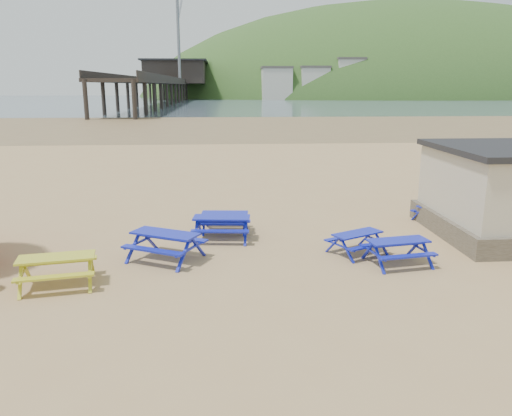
{
  "coord_description": "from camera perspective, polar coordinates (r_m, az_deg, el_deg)",
  "views": [
    {
      "loc": [
        -0.72,
        -15.36,
        5.15
      ],
      "look_at": [
        0.41,
        1.5,
        1.0
      ],
      "focal_mm": 35.0,
      "sensor_mm": 36.0,
      "label": 1
    }
  ],
  "objects": [
    {
      "name": "picnic_table_blue_c",
      "position": [
        20.54,
        20.0,
        -0.62
      ],
      "size": [
        1.89,
        1.69,
        0.66
      ],
      "rotation": [
        0.0,
        0.0,
        0.31
      ],
      "color": "#0E25B4",
      "rests_on": "ground"
    },
    {
      "name": "pier",
      "position": [
        194.36,
        -9.23,
        13.72
      ],
      "size": [
        24.0,
        220.0,
        39.29
      ],
      "color": "black",
      "rests_on": "ground"
    },
    {
      "name": "picnic_table_blue_a",
      "position": [
        17.14,
        -3.94,
        -2.31
      ],
      "size": [
        2.06,
        1.72,
        0.81
      ],
      "rotation": [
        0.0,
        0.0,
        -0.1
      ],
      "color": "#0E25B4",
      "rests_on": "ground"
    },
    {
      "name": "wet_sand",
      "position": [
        70.55,
        -3.31,
        9.59
      ],
      "size": [
        400.0,
        400.0,
        0.0
      ],
      "primitive_type": "plane",
      "color": "olive",
      "rests_on": "ground"
    },
    {
      "name": "ground",
      "position": [
        16.21,
        -1.11,
        -4.72
      ],
      "size": [
        400.0,
        400.0,
        0.0
      ],
      "primitive_type": "plane",
      "color": "tan",
      "rests_on": "ground"
    },
    {
      "name": "picnic_table_yellow",
      "position": [
        14.23,
        -21.74,
        -6.7
      ],
      "size": [
        2.18,
        1.89,
        0.81
      ],
      "rotation": [
        0.0,
        0.0,
        0.19
      ],
      "color": "#AD9911",
      "rests_on": "ground"
    },
    {
      "name": "picnic_table_blue_f",
      "position": [
        16.02,
        11.48,
        -3.95
      ],
      "size": [
        2.06,
        1.93,
        0.68
      ],
      "rotation": [
        0.0,
        0.0,
        0.49
      ],
      "color": "#0E25B4",
      "rests_on": "ground"
    },
    {
      "name": "picnic_table_blue_d",
      "position": [
        15.37,
        -10.3,
        -4.31
      ],
      "size": [
        2.57,
        2.4,
        0.86
      ],
      "rotation": [
        0.0,
        0.0,
        -0.48
      ],
      "color": "#0E25B4",
      "rests_on": "ground"
    },
    {
      "name": "headland_town",
      "position": [
        261.73,
        16.68,
        9.93
      ],
      "size": [
        264.0,
        144.0,
        108.0
      ],
      "color": "#2D4C1E",
      "rests_on": "ground"
    },
    {
      "name": "picnic_table_blue_b",
      "position": [
        18.12,
        -3.58,
        -1.59
      ],
      "size": [
        1.77,
        1.48,
        0.7
      ],
      "rotation": [
        0.0,
        0.0,
        -0.09
      ],
      "color": "#0E25B4",
      "rests_on": "ground"
    },
    {
      "name": "sea",
      "position": [
        185.43,
        -3.72,
        12.18
      ],
      "size": [
        400.0,
        400.0,
        0.0
      ],
      "primitive_type": "plane",
      "color": "#455663",
      "rests_on": "ground"
    },
    {
      "name": "picnic_table_blue_e",
      "position": [
        15.37,
        15.87,
        -4.85
      ],
      "size": [
        2.0,
        1.72,
        0.75
      ],
      "rotation": [
        0.0,
        0.0,
        0.17
      ],
      "color": "#0E25B4",
      "rests_on": "ground"
    }
  ]
}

